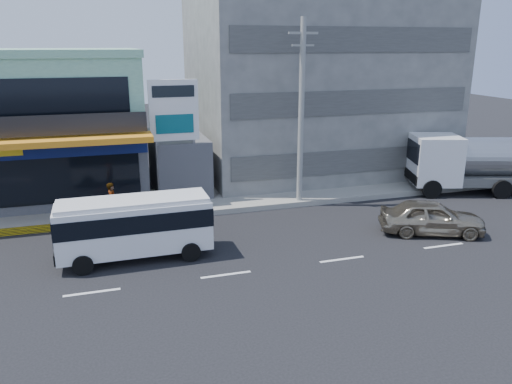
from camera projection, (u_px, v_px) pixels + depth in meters
ground at (226, 275)px, 19.49m from camera, size 120.00×120.00×0.00m
sidewalk at (270, 194)px, 29.55m from camera, size 70.00×5.00×0.30m
shop_building at (34, 128)px, 28.90m from camera, size 12.40×11.70×8.00m
concrete_building at (315, 69)px, 34.04m from camera, size 16.00×12.00×14.00m
gap_structure at (178, 164)px, 29.99m from camera, size 3.00×6.00×3.50m
satellite_dish at (180, 136)px, 28.56m from camera, size 1.50×1.50×0.15m
billboard at (174, 117)px, 26.38m from camera, size 2.60×0.18×6.90m
utility_pole_near at (301, 113)px, 26.48m from camera, size 1.60×0.30×10.00m
minibus at (135, 223)px, 20.58m from camera, size 6.26×2.25×2.61m
sedan at (432, 217)px, 23.53m from camera, size 5.16×3.58×1.63m
tanker_truck at (480, 162)px, 29.84m from camera, size 9.16×5.06×3.47m
motorcycle_rider at (114, 216)px, 23.67m from camera, size 1.98×0.86×2.46m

